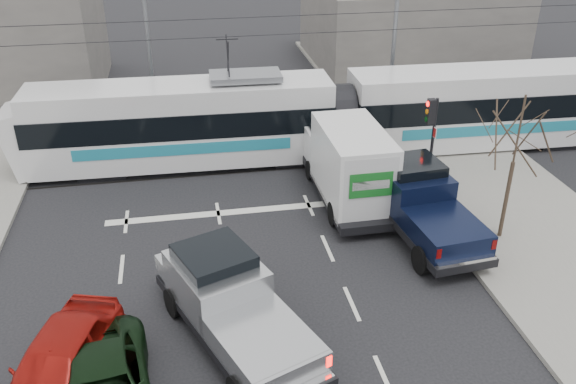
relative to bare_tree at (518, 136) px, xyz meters
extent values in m
plane|color=black|center=(-7.60, -2.50, -3.79)|extent=(120.00, 120.00, 0.00)
cube|color=#33302D|center=(-7.60, 7.50, -3.78)|extent=(60.00, 1.60, 0.03)
cube|color=slate|center=(4.40, 21.50, -1.29)|extent=(12.00, 10.00, 5.00)
cylinder|color=#47382B|center=(0.00, 0.00, -2.27)|extent=(0.14, 0.14, 2.75)
cylinder|color=#47382B|center=(0.00, 0.00, 0.23)|extent=(0.07, 0.07, 2.25)
cylinder|color=black|center=(-1.00, 4.00, -1.84)|extent=(0.12, 0.12, 3.60)
cube|color=black|center=(-1.20, 4.00, -0.54)|extent=(0.28, 0.28, 0.95)
cylinder|color=#FF0C07|center=(-1.35, 4.00, -0.24)|extent=(0.06, 0.20, 0.20)
cylinder|color=orange|center=(-1.35, 4.00, -0.54)|extent=(0.06, 0.20, 0.20)
cylinder|color=#05330C|center=(-1.35, 4.00, -0.84)|extent=(0.06, 0.20, 0.20)
cube|color=white|center=(-1.02, 3.85, -1.34)|extent=(0.02, 0.30, 0.40)
cylinder|color=slate|center=(-0.10, 11.50, 0.71)|extent=(0.20, 0.20, 9.00)
cylinder|color=slate|center=(-11.60, 13.50, 0.71)|extent=(0.20, 0.20, 9.00)
cylinder|color=black|center=(-7.60, 7.50, 1.71)|extent=(60.00, 0.03, 0.03)
cylinder|color=black|center=(-7.60, 7.50, 2.41)|extent=(60.00, 0.03, 0.03)
cube|color=silver|center=(-10.34, 8.01, -2.80)|extent=(12.46, 2.90, 1.50)
cube|color=black|center=(-10.34, 8.01, -1.64)|extent=(12.52, 2.93, 1.03)
cube|color=silver|center=(-10.34, 8.01, -0.72)|extent=(12.45, 2.79, 0.96)
cube|color=teal|center=(-10.37, 6.69, -2.53)|extent=(8.68, 0.23, 0.48)
cube|color=silver|center=(3.13, 7.68, -2.80)|extent=(12.46, 2.90, 1.50)
cube|color=black|center=(3.13, 7.68, -1.64)|extent=(12.52, 2.93, 1.03)
cube|color=silver|center=(3.13, 7.68, -0.72)|extent=(12.45, 2.79, 0.96)
cube|color=teal|center=(3.10, 6.37, -2.53)|extent=(8.68, 0.23, 0.48)
cylinder|color=black|center=(-3.60, 7.84, -1.84)|extent=(1.02, 2.52, 2.49)
cube|color=slate|center=(-7.65, 7.94, -0.02)|extent=(2.92, 1.63, 0.24)
cube|color=black|center=(-13.71, 8.09, -3.62)|extent=(1.98, 2.25, 0.35)
cube|color=black|center=(-5.62, 7.89, -3.62)|extent=(1.98, 2.25, 0.35)
cube|color=black|center=(-1.58, 7.79, -3.62)|extent=(1.98, 2.25, 0.35)
cube|color=black|center=(6.50, 7.60, -3.62)|extent=(1.98, 2.25, 0.35)
cube|color=black|center=(-9.34, -3.53, -3.21)|extent=(4.22, 6.46, 0.26)
cube|color=#AEB0B3|center=(-9.75, -2.51, -2.47)|extent=(2.87, 3.15, 1.21)
cube|color=black|center=(-9.79, -2.41, -1.84)|extent=(2.34, 2.37, 0.58)
cube|color=#AEB0B3|center=(-10.29, -1.14, -2.72)|extent=(2.27, 1.76, 0.58)
cube|color=#AEB0B3|center=(-8.84, -4.78, -2.79)|extent=(2.94, 3.32, 0.69)
cube|color=#FF0C07|center=(-7.44, -5.80, -2.68)|extent=(0.17, 0.13, 0.30)
cylinder|color=black|center=(-10.97, -2.07, -3.37)|extent=(0.59, 0.89, 0.84)
cylinder|color=black|center=(-9.16, -1.35, -3.37)|extent=(0.59, 0.89, 0.84)
cylinder|color=black|center=(-7.71, -4.99, -3.37)|extent=(0.59, 0.89, 0.84)
cube|color=black|center=(-4.41, 3.69, -3.31)|extent=(2.19, 6.21, 0.31)
cube|color=white|center=(-4.44, 6.05, -2.55)|extent=(2.03, 1.51, 1.41)
cube|color=black|center=(-4.44, 6.17, -2.02)|extent=(1.75, 1.01, 0.53)
cube|color=silver|center=(-4.40, 3.08, -2.00)|extent=(2.17, 4.23, 2.61)
cube|color=silver|center=(-4.38, 0.99, -2.00)|extent=(1.87, 0.07, 2.29)
cube|color=#16601E|center=(-4.38, 0.95, -1.79)|extent=(1.48, 0.04, 0.89)
cube|color=black|center=(-4.38, 0.79, -3.39)|extent=(1.91, 0.24, 0.16)
cylinder|color=black|center=(-5.37, 5.66, -3.39)|extent=(0.27, 0.80, 0.80)
cylinder|color=black|center=(-3.50, 5.68, -3.39)|extent=(0.27, 0.80, 0.80)
cylinder|color=black|center=(-5.32, 1.95, -3.35)|extent=(0.28, 0.89, 0.88)
cylinder|color=black|center=(-3.46, 1.97, -3.35)|extent=(0.28, 0.89, 0.88)
cube|color=black|center=(-2.55, 0.54, -3.17)|extent=(2.63, 5.84, 0.28)
cube|color=black|center=(-2.65, 1.56, -2.38)|extent=(2.27, 2.57, 1.30)
cube|color=black|center=(-2.66, 1.67, -1.70)|extent=(1.94, 1.86, 0.62)
cube|color=black|center=(-2.78, 2.91, -2.64)|extent=(2.08, 1.21, 0.62)
cube|color=black|center=(-2.43, -0.70, -2.72)|extent=(2.29, 2.74, 0.74)
cube|color=silver|center=(-2.29, -2.17, -3.02)|extent=(1.94, 0.39, 0.20)
cube|color=#590505|center=(-3.22, -2.14, -2.60)|extent=(0.17, 0.11, 0.32)
cube|color=#590505|center=(-1.38, -1.96, -2.60)|extent=(0.17, 0.11, 0.32)
cylinder|color=black|center=(-3.69, 2.25, -3.34)|extent=(0.40, 0.93, 0.91)
cylinder|color=black|center=(-1.77, 2.44, -3.34)|extent=(0.40, 0.93, 0.91)
cylinder|color=black|center=(-3.34, -1.36, -3.34)|extent=(0.40, 0.93, 0.91)
cylinder|color=black|center=(-1.42, -1.17, -3.34)|extent=(0.40, 0.93, 0.91)
imported|color=#9C130E|center=(-13.66, -4.42, -3.01)|extent=(3.12, 4.93, 1.56)
camera|label=1|loc=(-10.27, -16.09, 7.33)|focal=38.00mm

